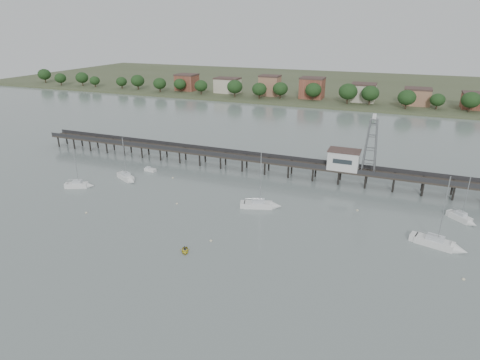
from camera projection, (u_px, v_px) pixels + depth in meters
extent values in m
plane|color=gray|center=(134.00, 286.00, 66.29)|extent=(500.00, 500.00, 0.00)
cube|color=#2D2823|center=(256.00, 159.00, 116.88)|extent=(150.00, 5.00, 0.50)
cube|color=#333335|center=(253.00, 159.00, 114.51)|extent=(150.00, 0.12, 1.10)
cube|color=#333335|center=(258.00, 154.00, 118.67)|extent=(150.00, 0.12, 1.10)
cylinder|color=black|center=(59.00, 142.00, 141.05)|extent=(0.50, 0.50, 4.40)
cylinder|color=black|center=(67.00, 139.00, 144.34)|extent=(0.50, 0.50, 4.40)
cylinder|color=black|center=(253.00, 167.00, 115.94)|extent=(0.50, 0.50, 4.40)
cylinder|color=black|center=(258.00, 163.00, 119.23)|extent=(0.50, 0.50, 4.40)
cube|color=silver|center=(344.00, 160.00, 107.28)|extent=(8.00, 5.00, 5.00)
cube|color=#4C3833|center=(345.00, 151.00, 106.32)|extent=(8.40, 5.40, 0.30)
cube|color=slate|center=(374.00, 119.00, 100.81)|extent=(1.80, 1.80, 0.30)
cube|color=silver|center=(375.00, 116.00, 100.54)|extent=(0.90, 0.90, 1.20)
cube|color=white|center=(126.00, 178.00, 111.64)|extent=(6.17, 4.59, 1.65)
cone|color=white|center=(132.00, 181.00, 109.14)|extent=(3.16, 3.08, 2.25)
cube|color=silver|center=(126.00, 174.00, 111.21)|extent=(3.10, 2.75, 0.75)
cylinder|color=#A5A8AA|center=(124.00, 157.00, 109.10)|extent=(0.18, 0.18, 10.83)
cylinder|color=#A5A8AA|center=(124.00, 171.00, 111.68)|extent=(3.07, 1.61, 0.12)
cube|color=white|center=(78.00, 186.00, 106.18)|extent=(5.47, 3.94, 1.65)
cone|color=white|center=(90.00, 186.00, 106.33)|extent=(2.76, 2.69, 1.99)
cube|color=silver|center=(77.00, 182.00, 105.75)|extent=(2.73, 2.39, 0.75)
cylinder|color=#A5A8AA|center=(76.00, 166.00, 104.16)|extent=(0.18, 0.18, 9.58)
cylinder|color=#A5A8AA|center=(74.00, 180.00, 105.51)|extent=(2.76, 1.35, 0.12)
cube|color=white|center=(460.00, 218.00, 88.42)|extent=(4.76, 4.64, 1.65)
cone|color=white|center=(472.00, 224.00, 85.90)|extent=(2.73, 2.72, 1.86)
cube|color=silver|center=(461.00, 213.00, 88.00)|extent=(2.57, 2.54, 0.75)
cylinder|color=#A5A8AA|center=(466.00, 197.00, 86.21)|extent=(0.18, 0.18, 8.98)
cylinder|color=#A5A8AA|center=(458.00, 210.00, 88.47)|extent=(2.11, 2.00, 0.12)
cube|color=white|center=(258.00, 206.00, 94.65)|extent=(7.08, 4.44, 1.65)
cone|color=white|center=(276.00, 206.00, 94.37)|extent=(3.40, 3.28, 2.57)
cube|color=silver|center=(258.00, 201.00, 94.23)|extent=(3.42, 2.85, 0.75)
cylinder|color=#A5A8AA|center=(261.00, 178.00, 92.07)|extent=(0.18, 0.18, 12.41)
cylinder|color=#A5A8AA|center=(254.00, 199.00, 94.10)|extent=(3.72, 1.27, 0.12)
cube|color=white|center=(434.00, 243.00, 78.37)|extent=(7.55, 4.52, 1.65)
cone|color=white|center=(459.00, 250.00, 75.89)|extent=(3.57, 3.43, 2.75)
cube|color=silver|center=(435.00, 238.00, 77.94)|extent=(3.62, 2.95, 0.75)
cylinder|color=#A5A8AA|center=(444.00, 209.00, 75.38)|extent=(0.18, 0.18, 13.27)
cylinder|color=#A5A8AA|center=(429.00, 234.00, 78.40)|extent=(4.01, 1.21, 0.12)
cube|color=white|center=(150.00, 170.00, 118.03)|extent=(3.67, 1.85, 0.98)
cube|color=silver|center=(148.00, 168.00, 118.16)|extent=(1.30, 1.30, 0.59)
imported|color=yellow|center=(185.00, 252.00, 76.31)|extent=(2.02, 1.48, 2.79)
imported|color=black|center=(185.00, 252.00, 76.31)|extent=(0.58, 1.09, 0.25)
ellipsoid|color=beige|center=(88.00, 186.00, 107.05)|extent=(0.56, 0.56, 0.39)
ellipsoid|color=beige|center=(86.00, 213.00, 91.95)|extent=(0.56, 0.56, 0.39)
ellipsoid|color=beige|center=(464.00, 279.00, 67.98)|extent=(0.56, 0.56, 0.39)
ellipsoid|color=beige|center=(357.00, 210.00, 93.14)|extent=(0.56, 0.56, 0.39)
ellipsoid|color=beige|center=(177.00, 204.00, 96.61)|extent=(0.56, 0.56, 0.39)
ellipsoid|color=beige|center=(211.00, 241.00, 80.06)|extent=(0.56, 0.56, 0.39)
ellipsoid|color=beige|center=(173.00, 178.00, 112.79)|extent=(0.56, 0.56, 0.39)
cube|color=#475133|center=(345.00, 86.00, 278.25)|extent=(500.00, 170.00, 1.40)
cube|color=brown|center=(187.00, 83.00, 253.63)|extent=(13.00, 10.50, 9.00)
cube|color=brown|center=(227.00, 85.00, 244.00)|extent=(13.00, 10.50, 9.00)
cube|color=brown|center=(270.00, 88.00, 234.71)|extent=(13.00, 10.50, 9.00)
cube|color=brown|center=(312.00, 90.00, 226.11)|extent=(13.00, 10.50, 9.00)
cube|color=brown|center=(363.00, 93.00, 216.48)|extent=(13.00, 10.50, 9.00)
cube|color=brown|center=(417.00, 96.00, 207.20)|extent=(13.00, 10.50, 9.00)
cube|color=brown|center=(476.00, 99.00, 197.91)|extent=(13.00, 10.50, 9.00)
ellipsoid|color=#193114|center=(136.00, 82.00, 253.45)|extent=(8.00, 8.00, 6.80)
ellipsoid|color=#193114|center=(326.00, 94.00, 212.17)|extent=(8.00, 8.00, 6.80)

